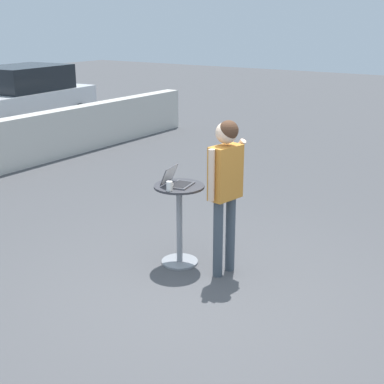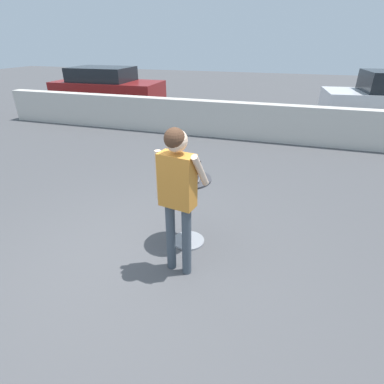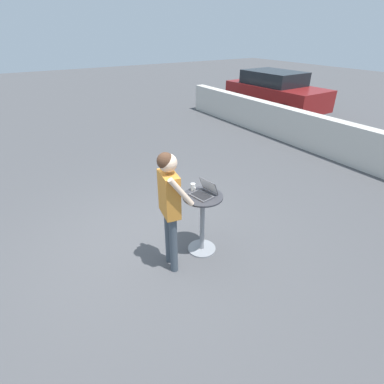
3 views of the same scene
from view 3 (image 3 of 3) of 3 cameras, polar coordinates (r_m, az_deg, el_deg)
ground_plane at (r=4.94m, az=-7.59°, el=-10.32°), size 50.00×50.00×0.00m
pavement_kerb at (r=8.49m, az=30.32°, el=7.02°), size 14.82×0.35×1.00m
cafe_table at (r=4.50m, az=1.99°, el=-5.03°), size 0.59×0.59×0.98m
laptop at (r=4.30m, az=2.30°, el=-0.01°), size 0.36×0.36×0.22m
coffee_mug at (r=4.42m, az=0.20°, el=0.98°), size 0.11×0.07×0.11m
standing_person at (r=3.91m, az=-4.36°, el=-1.18°), size 0.56×0.35×1.78m
parked_car_further_down at (r=13.12m, az=15.55°, el=17.90°), size 4.15×2.06×1.60m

